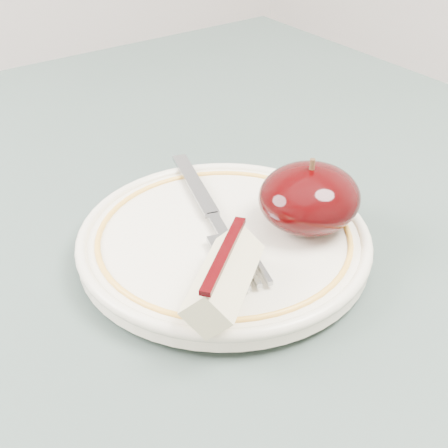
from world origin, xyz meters
TOP-DOWN VIEW (x-y plane):
  - table at (0.00, 0.00)m, footprint 0.90×0.90m
  - plate at (0.02, -0.04)m, footprint 0.22×0.22m
  - apple_half at (0.08, -0.06)m, footprint 0.08×0.07m
  - apple_wedge at (-0.02, -0.10)m, footprint 0.08×0.08m
  - fork at (0.03, -0.02)m, footprint 0.07×0.19m

SIDE VIEW (x-z plane):
  - table at x=0.00m, z-range 0.29..1.04m
  - plate at x=0.02m, z-range 0.75..0.77m
  - fork at x=0.03m, z-range 0.77..0.78m
  - apple_wedge at x=-0.02m, z-range 0.77..0.81m
  - apple_half at x=0.08m, z-range 0.76..0.82m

